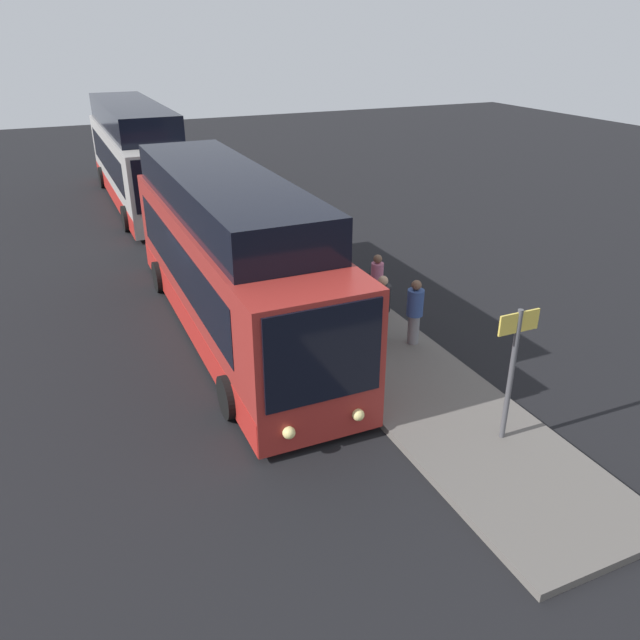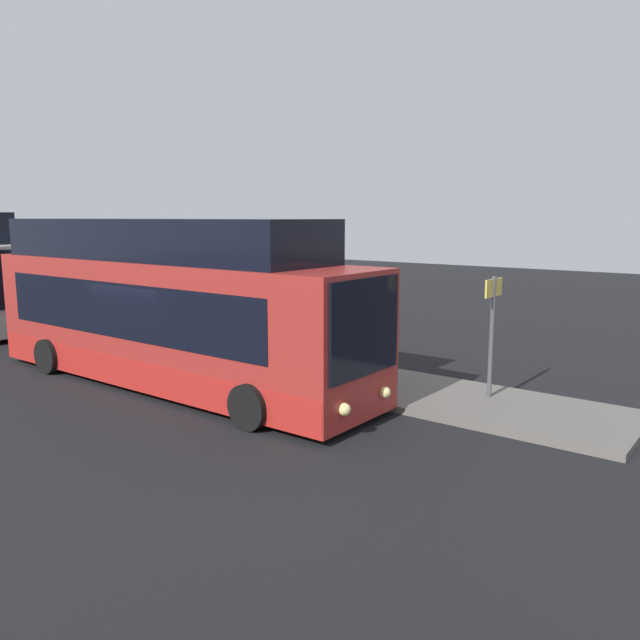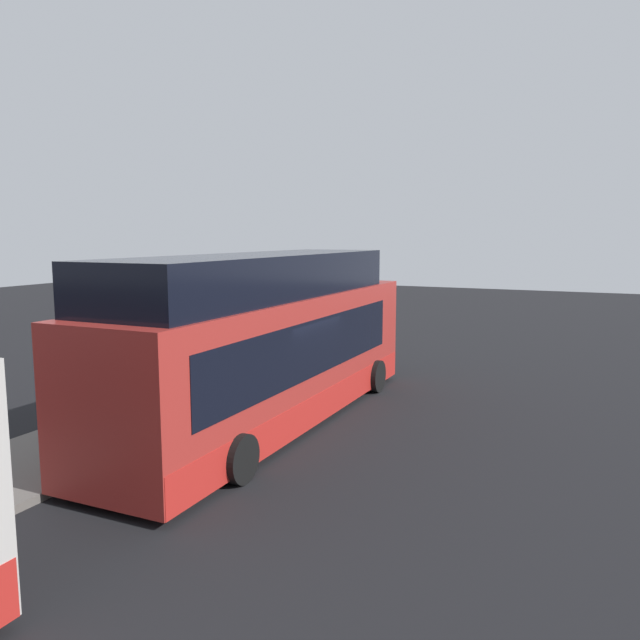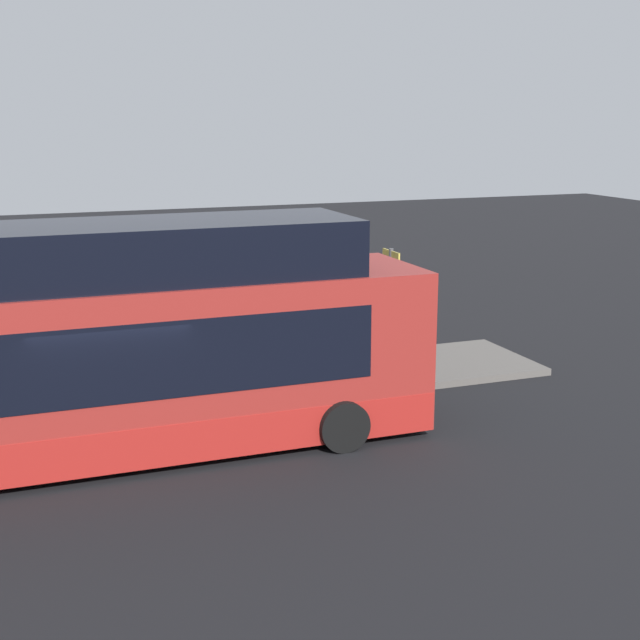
# 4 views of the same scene
# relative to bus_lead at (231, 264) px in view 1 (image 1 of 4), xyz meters

# --- Properties ---
(ground) EXTENTS (80.00, 80.00, 0.00)m
(ground) POSITION_rel_bus_lead_xyz_m (-0.01, -0.29, -1.78)
(ground) COLOR black
(platform) EXTENTS (20.00, 2.88, 0.15)m
(platform) POSITION_rel_bus_lead_xyz_m (-0.01, 2.75, -1.70)
(platform) COLOR #605B56
(platform) RESTS_ON ground
(bus_lead) EXTENTS (11.25, 2.82, 3.99)m
(bus_lead) POSITION_rel_bus_lead_xyz_m (0.00, 0.00, 0.00)
(bus_lead) COLOR maroon
(bus_lead) RESTS_ON ground
(bus_second) EXTENTS (12.13, 2.80, 4.19)m
(bus_second) POSITION_rel_bus_lead_xyz_m (-14.03, 0.00, 0.09)
(bus_second) COLOR #B2ADA8
(bus_second) RESTS_ON ground
(passenger_boarding) EXTENTS (0.66, 0.65, 1.64)m
(passenger_boarding) POSITION_rel_bus_lead_xyz_m (2.29, 3.06, -0.75)
(passenger_boarding) COLOR #2D2D33
(passenger_boarding) RESTS_ON platform
(passenger_waiting) EXTENTS (0.57, 0.57, 1.57)m
(passenger_waiting) POSITION_rel_bus_lead_xyz_m (0.76, 3.77, -0.78)
(passenger_waiting) COLOR silver
(passenger_waiting) RESTS_ON platform
(passenger_with_bags) EXTENTS (0.43, 0.43, 1.64)m
(passenger_with_bags) POSITION_rel_bus_lead_xyz_m (2.85, 3.66, -0.75)
(passenger_with_bags) COLOR gray
(passenger_with_bags) RESTS_ON platform
(suitcase) EXTENTS (0.48, 0.23, 0.89)m
(suitcase) POSITION_rel_bus_lead_xyz_m (0.22, 3.84, -1.30)
(suitcase) COLOR black
(suitcase) RESTS_ON platform
(sign_post) EXTENTS (0.10, 0.84, 2.64)m
(sign_post) POSITION_rel_bus_lead_xyz_m (6.84, 3.17, 0.04)
(sign_post) COLOR #4C4C51
(sign_post) RESTS_ON platform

